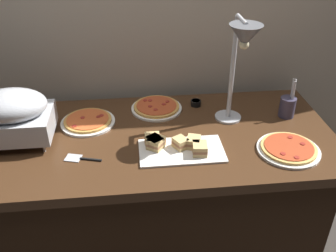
{
  "coord_description": "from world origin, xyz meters",
  "views": [
    {
      "loc": [
        -0.06,
        -1.58,
        1.8
      ],
      "look_at": [
        0.11,
        0.0,
        0.81
      ],
      "focal_mm": 40.26,
      "sensor_mm": 36.0,
      "label": 1
    }
  ],
  "objects_px": {
    "pizza_plate_raised_stand": "(157,107)",
    "sandwich_platter": "(175,146)",
    "chafing_dish": "(12,114)",
    "pizza_plate_center": "(88,121)",
    "serving_spatula": "(82,159)",
    "pizza_plate_front": "(289,149)",
    "heat_lamp": "(242,47)",
    "utensil_holder": "(287,106)",
    "sauce_cup_near": "(196,103)"
  },
  "relations": [
    {
      "from": "serving_spatula",
      "to": "sandwich_platter",
      "type": "bearing_deg",
      "value": 3.29
    },
    {
      "from": "serving_spatula",
      "to": "heat_lamp",
      "type": "bearing_deg",
      "value": 13.28
    },
    {
      "from": "pizza_plate_center",
      "to": "pizza_plate_raised_stand",
      "type": "relative_size",
      "value": 1.0
    },
    {
      "from": "pizza_plate_center",
      "to": "serving_spatula",
      "type": "distance_m",
      "value": 0.32
    },
    {
      "from": "pizza_plate_center",
      "to": "sauce_cup_near",
      "type": "xyz_separation_m",
      "value": [
        0.6,
        0.13,
        0.0
      ]
    },
    {
      "from": "chafing_dish",
      "to": "pizza_plate_center",
      "type": "bearing_deg",
      "value": 21.11
    },
    {
      "from": "pizza_plate_center",
      "to": "pizza_plate_raised_stand",
      "type": "xyz_separation_m",
      "value": [
        0.37,
        0.11,
        0.0
      ]
    },
    {
      "from": "utensil_holder",
      "to": "serving_spatula",
      "type": "bearing_deg",
      "value": -165.47
    },
    {
      "from": "sandwich_platter",
      "to": "heat_lamp",
      "type": "bearing_deg",
      "value": 25.56
    },
    {
      "from": "heat_lamp",
      "to": "sandwich_platter",
      "type": "height_order",
      "value": "heat_lamp"
    },
    {
      "from": "chafing_dish",
      "to": "sauce_cup_near",
      "type": "height_order",
      "value": "chafing_dish"
    },
    {
      "from": "utensil_holder",
      "to": "pizza_plate_raised_stand",
      "type": "bearing_deg",
      "value": 167.97
    },
    {
      "from": "pizza_plate_front",
      "to": "pizza_plate_center",
      "type": "bearing_deg",
      "value": 159.62
    },
    {
      "from": "sauce_cup_near",
      "to": "utensil_holder",
      "type": "xyz_separation_m",
      "value": [
        0.47,
        -0.17,
        0.04
      ]
    },
    {
      "from": "heat_lamp",
      "to": "sauce_cup_near",
      "type": "height_order",
      "value": "heat_lamp"
    },
    {
      "from": "pizza_plate_center",
      "to": "pizza_plate_front",
      "type": "bearing_deg",
      "value": -20.38
    },
    {
      "from": "chafing_dish",
      "to": "sauce_cup_near",
      "type": "distance_m",
      "value": 0.97
    },
    {
      "from": "chafing_dish",
      "to": "sandwich_platter",
      "type": "bearing_deg",
      "value": -12.23
    },
    {
      "from": "pizza_plate_raised_stand",
      "to": "serving_spatula",
      "type": "distance_m",
      "value": 0.57
    },
    {
      "from": "serving_spatula",
      "to": "chafing_dish",
      "type": "bearing_deg",
      "value": 149.64
    },
    {
      "from": "heat_lamp",
      "to": "serving_spatula",
      "type": "xyz_separation_m",
      "value": [
        -0.75,
        -0.18,
        -0.44
      ]
    },
    {
      "from": "utensil_holder",
      "to": "chafing_dish",
      "type": "bearing_deg",
      "value": -176.34
    },
    {
      "from": "heat_lamp",
      "to": "pizza_plate_front",
      "type": "bearing_deg",
      "value": -46.06
    },
    {
      "from": "pizza_plate_front",
      "to": "sandwich_platter",
      "type": "xyz_separation_m",
      "value": [
        -0.53,
        0.06,
        0.01
      ]
    },
    {
      "from": "utensil_holder",
      "to": "sandwich_platter",
      "type": "bearing_deg",
      "value": -158.39
    },
    {
      "from": "chafing_dish",
      "to": "pizza_plate_center",
      "type": "relative_size",
      "value": 1.27
    },
    {
      "from": "sandwich_platter",
      "to": "serving_spatula",
      "type": "distance_m",
      "value": 0.43
    },
    {
      "from": "heat_lamp",
      "to": "sauce_cup_near",
      "type": "xyz_separation_m",
      "value": [
        -0.15,
        0.27,
        -0.42
      ]
    },
    {
      "from": "utensil_holder",
      "to": "serving_spatula",
      "type": "relative_size",
      "value": 1.28
    },
    {
      "from": "pizza_plate_raised_stand",
      "to": "sandwich_platter",
      "type": "xyz_separation_m",
      "value": [
        0.06,
        -0.4,
        0.01
      ]
    },
    {
      "from": "sauce_cup_near",
      "to": "utensil_holder",
      "type": "height_order",
      "value": "utensil_holder"
    },
    {
      "from": "utensil_holder",
      "to": "serving_spatula",
      "type": "distance_m",
      "value": 1.11
    },
    {
      "from": "chafing_dish",
      "to": "pizza_plate_raised_stand",
      "type": "xyz_separation_m",
      "value": [
        0.7,
        0.24,
        -0.14
      ]
    },
    {
      "from": "sandwich_platter",
      "to": "utensil_holder",
      "type": "xyz_separation_m",
      "value": [
        0.64,
        0.25,
        0.04
      ]
    },
    {
      "from": "chafing_dish",
      "to": "pizza_plate_front",
      "type": "distance_m",
      "value": 1.31
    },
    {
      "from": "pizza_plate_center",
      "to": "sandwich_platter",
      "type": "relative_size",
      "value": 0.71
    },
    {
      "from": "chafing_dish",
      "to": "sandwich_platter",
      "type": "distance_m",
      "value": 0.78
    },
    {
      "from": "chafing_dish",
      "to": "serving_spatula",
      "type": "height_order",
      "value": "chafing_dish"
    },
    {
      "from": "pizza_plate_front",
      "to": "sauce_cup_near",
      "type": "bearing_deg",
      "value": 126.29
    },
    {
      "from": "heat_lamp",
      "to": "pizza_plate_center",
      "type": "bearing_deg",
      "value": 169.52
    },
    {
      "from": "pizza_plate_center",
      "to": "serving_spatula",
      "type": "relative_size",
      "value": 1.64
    },
    {
      "from": "pizza_plate_front",
      "to": "serving_spatula",
      "type": "relative_size",
      "value": 1.7
    },
    {
      "from": "serving_spatula",
      "to": "pizza_plate_raised_stand",
      "type": "bearing_deg",
      "value": 48.43
    },
    {
      "from": "chafing_dish",
      "to": "pizza_plate_raised_stand",
      "type": "distance_m",
      "value": 0.75
    },
    {
      "from": "pizza_plate_front",
      "to": "sandwich_platter",
      "type": "relative_size",
      "value": 0.74
    },
    {
      "from": "chafing_dish",
      "to": "pizza_plate_center",
      "type": "height_order",
      "value": "chafing_dish"
    },
    {
      "from": "pizza_plate_raised_stand",
      "to": "sauce_cup_near",
      "type": "bearing_deg",
      "value": 5.43
    },
    {
      "from": "sandwich_platter",
      "to": "sauce_cup_near",
      "type": "height_order",
      "value": "sandwich_platter"
    },
    {
      "from": "heat_lamp",
      "to": "pizza_plate_raised_stand",
      "type": "xyz_separation_m",
      "value": [
        -0.38,
        0.25,
        -0.43
      ]
    },
    {
      "from": "heat_lamp",
      "to": "utensil_holder",
      "type": "relative_size",
      "value": 2.54
    }
  ]
}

